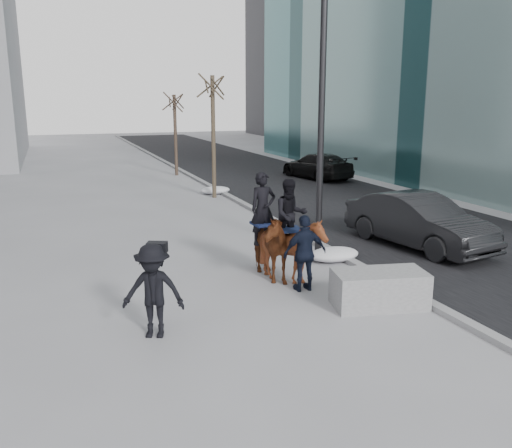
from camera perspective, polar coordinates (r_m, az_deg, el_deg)
name	(u,v)px	position (r m, az deg, el deg)	size (l,w,h in m)	color
ground	(276,304)	(11.66, 2.11, -8.46)	(120.00, 120.00, 0.00)	gray
road	(336,201)	(23.32, 8.46, 2.40)	(8.00, 90.00, 0.01)	black
curb	(248,206)	(21.67, -0.83, 1.87)	(0.25, 90.00, 0.12)	gray
planter	(379,289)	(11.72, 12.84, -6.69)	(1.92, 0.96, 0.77)	gray
car_near	(418,221)	(16.52, 16.73, 0.30)	(1.65, 4.74, 1.56)	black
car_far	(317,166)	(29.82, 6.44, 6.11)	(1.93, 4.75, 1.38)	black
tree_near	(213,131)	(23.70, -4.52, 9.73)	(1.20, 1.20, 5.80)	#3A2C22
tree_far	(175,131)	(31.03, -8.49, 9.65)	(1.20, 1.20, 4.97)	#342A1F
mounted_left	(265,240)	(13.04, 0.94, -1.67)	(1.03, 2.05, 2.58)	#4B1D0F
mounted_right	(292,242)	(12.78, 3.81, -1.88)	(1.50, 1.64, 2.46)	#4D280F
feeder	(305,253)	(12.26, 5.17, -3.08)	(1.04, 0.87, 1.75)	black
camera_crew	(153,291)	(10.05, -10.77, -6.91)	(1.30, 1.05, 1.75)	black
lamppost	(320,71)	(14.94, 6.75, 15.75)	(0.25, 1.83, 9.09)	black
snow_piles	(263,216)	(19.40, 0.69, 0.88)	(1.41, 12.08, 0.36)	silver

